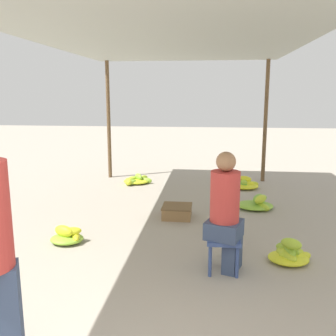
% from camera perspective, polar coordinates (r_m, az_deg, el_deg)
% --- Properties ---
extents(canopy_post_back_left, '(0.08, 0.08, 2.53)m').
position_cam_1_polar(canopy_post_back_left, '(8.33, -9.04, 7.15)').
color(canopy_post_back_left, brown).
rests_on(canopy_post_back_left, ground).
extents(canopy_post_back_right, '(0.08, 0.08, 2.53)m').
position_cam_1_polar(canopy_post_back_right, '(8.11, 14.62, 6.82)').
color(canopy_post_back_right, brown).
rests_on(canopy_post_back_right, ground).
extents(canopy_tarp, '(3.75, 6.84, 0.04)m').
position_cam_1_polar(canopy_tarp, '(4.87, 0.05, 19.68)').
color(canopy_tarp, '#9EA399').
rests_on(canopy_tarp, canopy_post_front_left).
extents(stool, '(0.34, 0.34, 0.37)m').
position_cam_1_polar(stool, '(4.01, 8.45, -11.36)').
color(stool, '#384C84').
rests_on(stool, ground).
extents(vendor_seated, '(0.43, 0.43, 1.27)m').
position_cam_1_polar(vendor_seated, '(3.90, 8.85, -6.53)').
color(vendor_seated, '#384766').
rests_on(vendor_seated, ground).
extents(banana_pile_left_0, '(0.42, 0.50, 0.23)m').
position_cam_1_polar(banana_pile_left_0, '(4.94, -14.96, -9.94)').
color(banana_pile_left_0, yellow).
rests_on(banana_pile_left_0, ground).
extents(banana_pile_left_1, '(0.61, 0.62, 0.20)m').
position_cam_1_polar(banana_pile_left_1, '(7.83, -4.88, -1.88)').
color(banana_pile_left_1, '#79B536').
rests_on(banana_pile_left_1, ground).
extents(banana_pile_right_0, '(0.51, 0.39, 0.31)m').
position_cam_1_polar(banana_pile_right_0, '(4.45, 18.06, -12.42)').
color(banana_pile_right_0, '#97C131').
rests_on(banana_pile_right_0, ground).
extents(banana_pile_right_1, '(0.60, 0.53, 0.25)m').
position_cam_1_polar(banana_pile_right_1, '(6.27, 13.37, -5.32)').
color(banana_pile_right_1, '#A5C62F').
rests_on(banana_pile_right_1, ground).
extents(banana_pile_right_2, '(0.61, 0.52, 0.24)m').
position_cam_1_polar(banana_pile_right_2, '(7.58, 11.54, -2.43)').
color(banana_pile_right_2, yellow).
rests_on(banana_pile_right_2, ground).
extents(crate_near, '(0.44, 0.44, 0.18)m').
position_cam_1_polar(crate_near, '(5.69, 1.38, -6.64)').
color(crate_near, olive).
rests_on(crate_near, ground).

